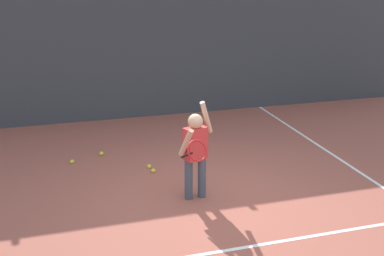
% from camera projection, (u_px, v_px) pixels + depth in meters
% --- Properties ---
extents(ground_plane, '(20.00, 20.00, 0.00)m').
position_uv_depth(ground_plane, '(213.00, 204.00, 6.24)').
color(ground_plane, '#9E5142').
extents(court_line_baseline, '(9.00, 0.05, 0.00)m').
position_uv_depth(court_line_baseline, '(244.00, 247.00, 5.25)').
color(court_line_baseline, white).
rests_on(court_line_baseline, ground).
extents(court_line_sideline, '(0.05, 9.00, 0.00)m').
position_uv_depth(court_line_sideline, '(336.00, 157.00, 7.81)').
color(court_line_sideline, white).
rests_on(court_line_sideline, ground).
extents(back_fence_windscreen, '(12.15, 0.08, 3.46)m').
position_uv_depth(back_fence_windscreen, '(149.00, 35.00, 9.51)').
color(back_fence_windscreen, '#383D42').
rests_on(back_fence_windscreen, ground).
extents(fence_post_2, '(0.09, 0.09, 3.61)m').
position_uv_depth(fence_post_2, '(149.00, 31.00, 9.54)').
color(fence_post_2, slate).
rests_on(fence_post_2, ground).
extents(fence_post_3, '(0.09, 0.09, 3.61)m').
position_uv_depth(fence_post_3, '(280.00, 26.00, 10.31)').
color(fence_post_3, slate).
rests_on(fence_post_3, ground).
extents(tennis_player, '(0.56, 0.75, 1.35)m').
position_uv_depth(tennis_player, '(195.00, 149.00, 6.16)').
color(tennis_player, '#3F4C59').
rests_on(tennis_player, ground).
extents(tennis_ball_0, '(0.07, 0.07, 0.07)m').
position_uv_depth(tennis_ball_0, '(149.00, 166.00, 7.35)').
color(tennis_ball_0, '#CCE033').
rests_on(tennis_ball_0, ground).
extents(tennis_ball_2, '(0.07, 0.07, 0.07)m').
position_uv_depth(tennis_ball_2, '(153.00, 171.00, 7.19)').
color(tennis_ball_2, '#CCE033').
rests_on(tennis_ball_2, ground).
extents(tennis_ball_3, '(0.07, 0.07, 0.07)m').
position_uv_depth(tennis_ball_3, '(197.00, 151.00, 7.98)').
color(tennis_ball_3, '#CCE033').
rests_on(tennis_ball_3, ground).
extents(tennis_ball_4, '(0.07, 0.07, 0.07)m').
position_uv_depth(tennis_ball_4, '(72.00, 162.00, 7.54)').
color(tennis_ball_4, '#CCE033').
rests_on(tennis_ball_4, ground).
extents(tennis_ball_6, '(0.07, 0.07, 0.07)m').
position_uv_depth(tennis_ball_6, '(101.00, 153.00, 7.87)').
color(tennis_ball_6, '#CCE033').
rests_on(tennis_ball_6, ground).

